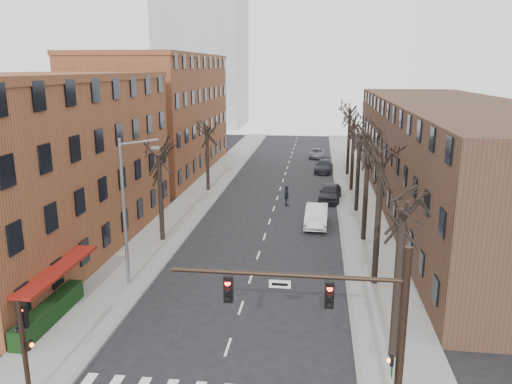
% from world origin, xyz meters
% --- Properties ---
extents(sidewalk_left, '(4.00, 90.00, 0.15)m').
position_xyz_m(sidewalk_left, '(-8.00, 35.00, 0.07)').
color(sidewalk_left, gray).
rests_on(sidewalk_left, ground).
extents(sidewalk_right, '(4.00, 90.00, 0.15)m').
position_xyz_m(sidewalk_right, '(8.00, 35.00, 0.07)').
color(sidewalk_right, gray).
rests_on(sidewalk_right, ground).
extents(building_left_near, '(12.00, 26.00, 12.00)m').
position_xyz_m(building_left_near, '(-16.00, 15.00, 6.00)').
color(building_left_near, brown).
rests_on(building_left_near, ground).
extents(building_left_far, '(12.00, 28.00, 14.00)m').
position_xyz_m(building_left_far, '(-16.00, 44.00, 7.00)').
color(building_left_far, brown).
rests_on(building_left_far, ground).
extents(building_right, '(12.00, 50.00, 10.00)m').
position_xyz_m(building_right, '(16.00, 30.00, 5.00)').
color(building_right, '#482F21').
rests_on(building_right, ground).
extents(awning_left, '(1.20, 7.00, 0.15)m').
position_xyz_m(awning_left, '(-9.40, 6.00, 0.00)').
color(awning_left, maroon).
rests_on(awning_left, ground).
extents(hedge, '(0.80, 6.00, 1.00)m').
position_xyz_m(hedge, '(-9.50, 5.00, 0.65)').
color(hedge, black).
rests_on(hedge, sidewalk_left).
extents(tree_right_a, '(5.20, 5.20, 10.00)m').
position_xyz_m(tree_right_a, '(7.60, 4.00, 0.00)').
color(tree_right_a, black).
rests_on(tree_right_a, ground).
extents(tree_right_b, '(5.20, 5.20, 10.80)m').
position_xyz_m(tree_right_b, '(7.60, 12.00, 0.00)').
color(tree_right_b, black).
rests_on(tree_right_b, ground).
extents(tree_right_c, '(5.20, 5.20, 11.60)m').
position_xyz_m(tree_right_c, '(7.60, 20.00, 0.00)').
color(tree_right_c, black).
rests_on(tree_right_c, ground).
extents(tree_right_d, '(5.20, 5.20, 10.00)m').
position_xyz_m(tree_right_d, '(7.60, 28.00, 0.00)').
color(tree_right_d, black).
rests_on(tree_right_d, ground).
extents(tree_right_e, '(5.20, 5.20, 10.80)m').
position_xyz_m(tree_right_e, '(7.60, 36.00, 0.00)').
color(tree_right_e, black).
rests_on(tree_right_e, ground).
extents(tree_right_f, '(5.20, 5.20, 11.60)m').
position_xyz_m(tree_right_f, '(7.60, 44.00, 0.00)').
color(tree_right_f, black).
rests_on(tree_right_f, ground).
extents(tree_left_a, '(5.20, 5.20, 9.50)m').
position_xyz_m(tree_left_a, '(-7.60, 18.00, 0.00)').
color(tree_left_a, black).
rests_on(tree_left_a, ground).
extents(tree_left_b, '(5.20, 5.20, 9.50)m').
position_xyz_m(tree_left_b, '(-7.60, 34.00, 0.00)').
color(tree_left_b, black).
rests_on(tree_left_b, ground).
extents(signal_mast_arm, '(8.14, 0.30, 7.20)m').
position_xyz_m(signal_mast_arm, '(5.45, -1.00, 4.40)').
color(signal_mast_arm, black).
rests_on(signal_mast_arm, ground).
extents(signal_pole_left, '(0.47, 0.44, 4.40)m').
position_xyz_m(signal_pole_left, '(-6.99, -0.95, 2.61)').
color(signal_pole_left, black).
rests_on(signal_pole_left, ground).
extents(streetlight, '(2.45, 0.22, 9.03)m').
position_xyz_m(streetlight, '(-7.03, 10.00, 5.01)').
color(streetlight, slate).
rests_on(streetlight, ground).
extents(silver_sedan, '(1.99, 5.26, 1.71)m').
position_xyz_m(silver_sedan, '(4.00, 23.42, 0.86)').
color(silver_sedan, silver).
rests_on(silver_sedan, ground).
extents(parked_car_near, '(2.53, 5.21, 1.71)m').
position_xyz_m(parked_car_near, '(5.30, 31.60, 0.86)').
color(parked_car_near, black).
rests_on(parked_car_near, ground).
extents(parked_car_mid, '(2.52, 5.31, 1.50)m').
position_xyz_m(parked_car_mid, '(4.74, 45.75, 0.75)').
color(parked_car_mid, black).
rests_on(parked_car_mid, ground).
extents(parked_car_far, '(2.19, 4.67, 1.29)m').
position_xyz_m(parked_car_far, '(3.80, 55.95, 0.65)').
color(parked_car_far, slate).
rests_on(parked_car_far, ground).
extents(pedestrian_b, '(0.80, 0.63, 1.60)m').
position_xyz_m(pedestrian_b, '(-9.35, 2.32, 0.95)').
color(pedestrian_b, black).
rests_on(pedestrian_b, sidewalk_left).
extents(pedestrian_crossing, '(0.56, 1.18, 1.95)m').
position_xyz_m(pedestrian_crossing, '(1.11, 29.22, 0.98)').
color(pedestrian_crossing, black).
rests_on(pedestrian_crossing, ground).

